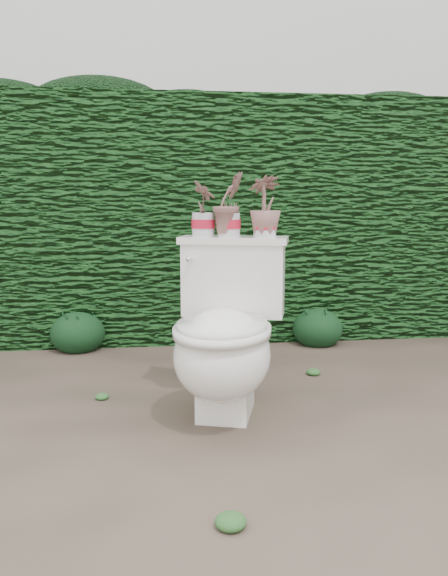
{
  "coord_description": "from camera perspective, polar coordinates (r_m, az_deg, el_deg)",
  "views": [
    {
      "loc": [
        -0.29,
        -2.46,
        0.95
      ],
      "look_at": [
        0.02,
        0.03,
        0.55
      ],
      "focal_mm": 35.0,
      "sensor_mm": 36.0,
      "label": 1
    }
  ],
  "objects": [
    {
      "name": "ground",
      "position": [
        2.65,
        -0.3,
        -11.94
      ],
      "size": [
        60.0,
        60.0,
        0.0
      ],
      "primitive_type": "plane",
      "color": "brown",
      "rests_on": "ground"
    },
    {
      "name": "hedge",
      "position": [
        4.07,
        -2.98,
        6.97
      ],
      "size": [
        8.0,
        1.0,
        1.6
      ],
      "primitive_type": "cube",
      "color": "#20591D",
      "rests_on": "ground"
    },
    {
      "name": "house_wall",
      "position": [
        8.57,
        -1.08,
        16.17
      ],
      "size": [
        8.0,
        3.5,
        4.0
      ],
      "primitive_type": "cube",
      "color": "silver",
      "rests_on": "ground"
    },
    {
      "name": "toilet",
      "position": [
        2.44,
        0.14,
        -5.03
      ],
      "size": [
        0.63,
        0.78,
        0.78
      ],
      "rotation": [
        0.0,
        0.0,
        -0.29
      ],
      "color": "white",
      "rests_on": "ground"
    },
    {
      "name": "potted_plant_left",
      "position": [
        2.63,
        -2.13,
        7.91
      ],
      "size": [
        0.13,
        0.15,
        0.24
      ],
      "primitive_type": "imported",
      "rotation": [
        0.0,
        0.0,
        1.96
      ],
      "color": "#2E7123",
      "rests_on": "toilet"
    },
    {
      "name": "potted_plant_center",
      "position": [
        2.61,
        0.5,
        8.33
      ],
      "size": [
        0.2,
        0.19,
        0.28
      ],
      "primitive_type": "imported",
      "rotation": [
        0.0,
        0.0,
        0.56
      ],
      "color": "#2E7123",
      "rests_on": "toilet"
    },
    {
      "name": "potted_plant_right",
      "position": [
        2.59,
        4.2,
        8.09
      ],
      "size": [
        0.19,
        0.19,
        0.26
      ],
      "primitive_type": "imported",
      "rotation": [
        0.0,
        0.0,
        3.54
      ],
      "color": "#2E7123",
      "rests_on": "toilet"
    },
    {
      "name": "liriope_clump_1",
      "position": [
        3.68,
        -14.66,
        -4.0
      ],
      "size": [
        0.34,
        0.34,
        0.27
      ],
      "primitive_type": "ellipsoid",
      "color": "#143B19",
      "rests_on": "ground"
    },
    {
      "name": "liriope_clump_2",
      "position": [
        3.75,
        9.49,
        -3.66
      ],
      "size": [
        0.33,
        0.33,
        0.26
      ],
      "primitive_type": "ellipsoid",
      "color": "#143B19",
      "rests_on": "ground"
    }
  ]
}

